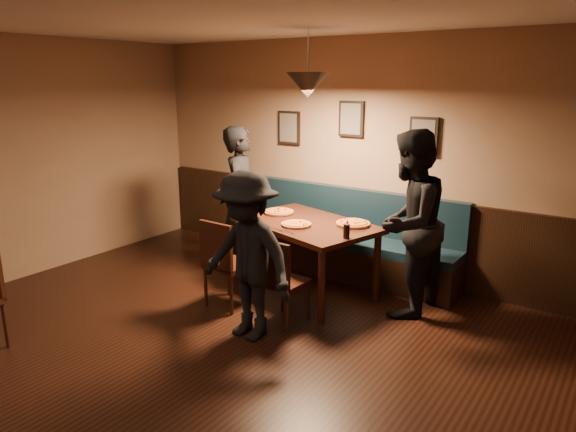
{
  "coord_description": "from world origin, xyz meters",
  "views": [
    {
      "loc": [
        2.96,
        -2.07,
        2.31
      ],
      "look_at": [
        0.02,
        2.13,
        0.95
      ],
      "focal_mm": 32.33,
      "sensor_mm": 36.0,
      "label": 1
    }
  ],
  "objects_px": {
    "diner_right": "(408,224)",
    "soda_glass": "(346,231)",
    "booth_bench": "(337,233)",
    "tabasco_bottle": "(347,225)",
    "diner_front": "(247,257)",
    "chair_near_left": "(229,262)",
    "diner_left": "(242,201)",
    "dining_table": "(306,257)",
    "chair_near_right": "(285,280)"
  },
  "relations": [
    {
      "from": "chair_near_left",
      "to": "soda_glass",
      "type": "height_order",
      "value": "soda_glass"
    },
    {
      "from": "diner_right",
      "to": "soda_glass",
      "type": "height_order",
      "value": "diner_right"
    },
    {
      "from": "diner_right",
      "to": "tabasco_bottle",
      "type": "height_order",
      "value": "diner_right"
    },
    {
      "from": "dining_table",
      "to": "chair_near_left",
      "type": "bearing_deg",
      "value": -106.51
    },
    {
      "from": "booth_bench",
      "to": "diner_left",
      "type": "bearing_deg",
      "value": -147.66
    },
    {
      "from": "dining_table",
      "to": "chair_near_left",
      "type": "distance_m",
      "value": 0.89
    },
    {
      "from": "chair_near_left",
      "to": "chair_near_right",
      "type": "bearing_deg",
      "value": 1.91
    },
    {
      "from": "booth_bench",
      "to": "diner_front",
      "type": "relative_size",
      "value": 1.94
    },
    {
      "from": "diner_left",
      "to": "soda_glass",
      "type": "bearing_deg",
      "value": -126.76
    },
    {
      "from": "chair_near_left",
      "to": "soda_glass",
      "type": "distance_m",
      "value": 1.27
    },
    {
      "from": "diner_front",
      "to": "chair_near_left",
      "type": "bearing_deg",
      "value": 149.69
    },
    {
      "from": "chair_near_left",
      "to": "tabasco_bottle",
      "type": "relative_size",
      "value": 8.79
    },
    {
      "from": "booth_bench",
      "to": "diner_left",
      "type": "relative_size",
      "value": 1.68
    },
    {
      "from": "chair_near_right",
      "to": "soda_glass",
      "type": "distance_m",
      "value": 0.77
    },
    {
      "from": "chair_near_right",
      "to": "tabasco_bottle",
      "type": "bearing_deg",
      "value": 73.29
    },
    {
      "from": "booth_bench",
      "to": "tabasco_bottle",
      "type": "height_order",
      "value": "booth_bench"
    },
    {
      "from": "chair_near_right",
      "to": "tabasco_bottle",
      "type": "relative_size",
      "value": 8.09
    },
    {
      "from": "diner_right",
      "to": "tabasco_bottle",
      "type": "xyz_separation_m",
      "value": [
        -0.6,
        -0.15,
        -0.07
      ]
    },
    {
      "from": "dining_table",
      "to": "chair_near_right",
      "type": "relative_size",
      "value": 1.74
    },
    {
      "from": "dining_table",
      "to": "diner_front",
      "type": "height_order",
      "value": "diner_front"
    },
    {
      "from": "tabasco_bottle",
      "to": "diner_left",
      "type": "bearing_deg",
      "value": 175.82
    },
    {
      "from": "dining_table",
      "to": "diner_front",
      "type": "bearing_deg",
      "value": -68.72
    },
    {
      "from": "booth_bench",
      "to": "chair_near_left",
      "type": "relative_size",
      "value": 3.19
    },
    {
      "from": "booth_bench",
      "to": "diner_front",
      "type": "height_order",
      "value": "diner_front"
    },
    {
      "from": "chair_near_right",
      "to": "tabasco_bottle",
      "type": "xyz_separation_m",
      "value": [
        0.27,
        0.74,
        0.43
      ]
    },
    {
      "from": "diner_front",
      "to": "tabasco_bottle",
      "type": "height_order",
      "value": "diner_front"
    },
    {
      "from": "chair_near_left",
      "to": "soda_glass",
      "type": "bearing_deg",
      "value": 25.19
    },
    {
      "from": "chair_near_left",
      "to": "chair_near_right",
      "type": "distance_m",
      "value": 0.7
    },
    {
      "from": "dining_table",
      "to": "tabasco_bottle",
      "type": "relative_size",
      "value": 14.08
    },
    {
      "from": "soda_glass",
      "to": "tabasco_bottle",
      "type": "height_order",
      "value": "soda_glass"
    },
    {
      "from": "booth_bench",
      "to": "diner_left",
      "type": "xyz_separation_m",
      "value": [
        -0.97,
        -0.61,
        0.39
      ]
    },
    {
      "from": "diner_front",
      "to": "dining_table",
      "type": "bearing_deg",
      "value": 101.47
    },
    {
      "from": "booth_bench",
      "to": "dining_table",
      "type": "relative_size",
      "value": 2.0
    },
    {
      "from": "chair_near_right",
      "to": "diner_front",
      "type": "bearing_deg",
      "value": -100.42
    },
    {
      "from": "soda_glass",
      "to": "dining_table",
      "type": "bearing_deg",
      "value": 157.76
    },
    {
      "from": "booth_bench",
      "to": "soda_glass",
      "type": "distance_m",
      "value": 1.23
    },
    {
      "from": "diner_left",
      "to": "diner_right",
      "type": "bearing_deg",
      "value": -112.89
    },
    {
      "from": "chair_near_right",
      "to": "diner_front",
      "type": "xyz_separation_m",
      "value": [
        -0.11,
        -0.43,
        0.34
      ]
    },
    {
      "from": "booth_bench",
      "to": "chair_near_right",
      "type": "distance_m",
      "value": 1.48
    },
    {
      "from": "dining_table",
      "to": "diner_front",
      "type": "relative_size",
      "value": 0.97
    },
    {
      "from": "dining_table",
      "to": "diner_left",
      "type": "xyz_separation_m",
      "value": [
        -0.99,
        0.11,
        0.49
      ]
    },
    {
      "from": "booth_bench",
      "to": "tabasco_bottle",
      "type": "relative_size",
      "value": 28.09
    },
    {
      "from": "booth_bench",
      "to": "soda_glass",
      "type": "relative_size",
      "value": 21.63
    },
    {
      "from": "dining_table",
      "to": "diner_right",
      "type": "relative_size",
      "value": 0.81
    },
    {
      "from": "booth_bench",
      "to": "tabasco_bottle",
      "type": "xyz_separation_m",
      "value": [
        0.52,
        -0.72,
        0.36
      ]
    },
    {
      "from": "diner_left",
      "to": "diner_front",
      "type": "height_order",
      "value": "diner_left"
    },
    {
      "from": "chair_near_right",
      "to": "tabasco_bottle",
      "type": "distance_m",
      "value": 0.89
    },
    {
      "from": "chair_near_left",
      "to": "diner_right",
      "type": "xyz_separation_m",
      "value": [
        1.56,
        0.9,
        0.46
      ]
    },
    {
      "from": "diner_right",
      "to": "tabasco_bottle",
      "type": "distance_m",
      "value": 0.62
    },
    {
      "from": "dining_table",
      "to": "chair_near_right",
      "type": "xyz_separation_m",
      "value": [
        0.24,
        -0.74,
        0.03
      ]
    }
  ]
}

